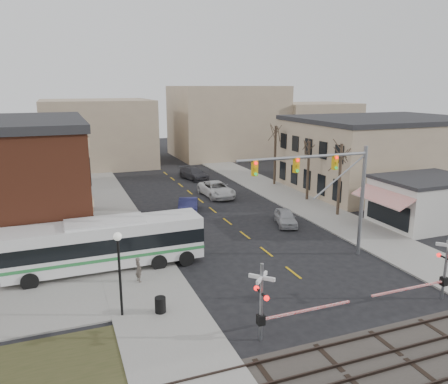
# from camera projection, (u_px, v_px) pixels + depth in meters

# --- Properties ---
(ground) EXTENTS (160.00, 160.00, 0.00)m
(ground) POSITION_uv_depth(u_px,v_px,m) (309.00, 285.00, 27.09)
(ground) COLOR black
(ground) RESTS_ON ground
(sidewalk_west) EXTENTS (5.00, 60.00, 0.12)m
(sidewalk_west) POSITION_uv_depth(u_px,v_px,m) (113.00, 214.00, 41.92)
(sidewalk_west) COLOR gray
(sidewalk_west) RESTS_ON ground
(sidewalk_east) EXTENTS (5.00, 60.00, 0.12)m
(sidewalk_east) POSITION_uv_depth(u_px,v_px,m) (287.00, 196.00, 48.52)
(sidewalk_east) COLOR gray
(sidewalk_east) RESTS_ON ground
(ballast_strip) EXTENTS (160.00, 5.00, 0.06)m
(ballast_strip) POSITION_uv_depth(u_px,v_px,m) (404.00, 358.00, 19.83)
(ballast_strip) COLOR #332D28
(ballast_strip) RESTS_ON ground
(rail_tracks) EXTENTS (160.00, 3.91, 0.14)m
(rail_tracks) POSITION_uv_depth(u_px,v_px,m) (404.00, 356.00, 19.81)
(rail_tracks) COLOR #2D231E
(rail_tracks) RESTS_ON ground
(tan_building) EXTENTS (20.30, 15.30, 8.50)m
(tan_building) POSITION_uv_depth(u_px,v_px,m) (381.00, 153.00, 51.87)
(tan_building) COLOR gray
(tan_building) RESTS_ON ground
(awning_shop) EXTENTS (9.74, 6.20, 4.30)m
(awning_shop) POSITION_uv_depth(u_px,v_px,m) (425.00, 201.00, 38.48)
(awning_shop) COLOR beige
(awning_shop) RESTS_ON ground
(tree_east_a) EXTENTS (0.28, 0.28, 6.75)m
(tree_east_a) POSITION_uv_depth(u_px,v_px,m) (340.00, 180.00, 40.80)
(tree_east_a) COLOR #382B21
(tree_east_a) RESTS_ON sidewalk_east
(tree_east_b) EXTENTS (0.28, 0.28, 6.30)m
(tree_east_b) POSITION_uv_depth(u_px,v_px,m) (308.00, 171.00, 46.40)
(tree_east_b) COLOR #382B21
(tree_east_b) RESTS_ON sidewalk_east
(tree_east_c) EXTENTS (0.28, 0.28, 7.20)m
(tree_east_c) POSITION_uv_depth(u_px,v_px,m) (275.00, 155.00, 53.62)
(tree_east_c) COLOR #382B21
(tree_east_c) RESTS_ON sidewalk_east
(transit_bus) EXTENTS (12.82, 2.93, 3.29)m
(transit_bus) POSITION_uv_depth(u_px,v_px,m) (107.00, 243.00, 29.03)
(transit_bus) COLOR silver
(transit_bus) RESTS_ON ground
(traffic_signal_mast) EXTENTS (9.91, 0.30, 8.00)m
(traffic_signal_mast) POSITION_uv_depth(u_px,v_px,m) (331.00, 181.00, 29.83)
(traffic_signal_mast) COLOR gray
(traffic_signal_mast) RESTS_ON ground
(rr_crossing_west) EXTENTS (5.60, 1.36, 4.00)m
(rr_crossing_west) POSITION_uv_depth(u_px,v_px,m) (269.00, 302.00, 20.95)
(rr_crossing_west) COLOR gray
(rr_crossing_west) RESTS_ON ground
(rr_crossing_east) EXTENTS (5.60, 1.36, 4.00)m
(rr_crossing_east) POSITION_uv_depth(u_px,v_px,m) (440.00, 268.00, 24.78)
(rr_crossing_east) COLOR gray
(rr_crossing_east) RESTS_ON ground
(street_lamp) EXTENTS (0.44, 0.44, 4.66)m
(street_lamp) POSITION_uv_depth(u_px,v_px,m) (119.00, 257.00, 22.58)
(street_lamp) COLOR black
(street_lamp) RESTS_ON sidewalk_west
(trash_bin) EXTENTS (0.60, 0.60, 0.86)m
(trash_bin) POSITION_uv_depth(u_px,v_px,m) (160.00, 305.00, 23.56)
(trash_bin) COLOR black
(trash_bin) RESTS_ON sidewalk_west
(car_a) EXTENTS (2.76, 4.31, 1.37)m
(car_a) POSITION_uv_depth(u_px,v_px,m) (286.00, 217.00, 38.73)
(car_a) COLOR #A4A4A8
(car_a) RESTS_ON ground
(car_b) EXTENTS (3.24, 5.25, 1.63)m
(car_b) POSITION_uv_depth(u_px,v_px,m) (188.00, 205.00, 42.22)
(car_b) COLOR #1C1E47
(car_b) RESTS_ON ground
(car_c) EXTENTS (2.99, 6.03, 1.64)m
(car_c) POSITION_uv_depth(u_px,v_px,m) (217.00, 189.00, 48.61)
(car_c) COLOR silver
(car_c) RESTS_ON ground
(car_d) EXTENTS (3.36, 5.66, 1.54)m
(car_d) POSITION_uv_depth(u_px,v_px,m) (194.00, 174.00, 57.53)
(car_d) COLOR #3E3E43
(car_d) RESTS_ON ground
(pedestrian_near) EXTENTS (0.53, 0.67, 1.59)m
(pedestrian_near) POSITION_uv_depth(u_px,v_px,m) (139.00, 269.00, 27.19)
(pedestrian_near) COLOR #534A42
(pedestrian_near) RESTS_ON sidewalk_west
(pedestrian_far) EXTENTS (1.08, 0.97, 1.83)m
(pedestrian_far) POSITION_uv_depth(u_px,v_px,m) (118.00, 254.00, 29.32)
(pedestrian_far) COLOR #2D324E
(pedestrian_far) RESTS_ON sidewalk_west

